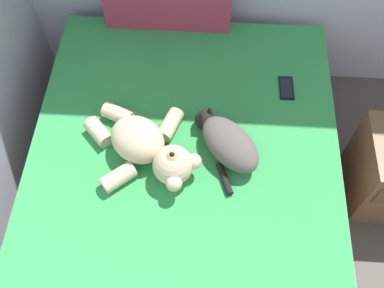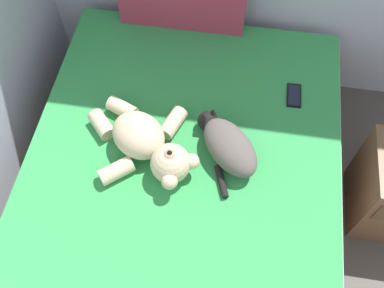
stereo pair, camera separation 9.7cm
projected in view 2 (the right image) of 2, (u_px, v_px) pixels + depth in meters
name	position (u px, v px, depth m)	size (l,w,h in m)	color
bed	(182.00, 195.00, 2.29)	(1.55, 2.03, 0.55)	brown
cat	(228.00, 145.00, 2.04)	(0.36, 0.43, 0.15)	#59514C
teddy_bear	(148.00, 144.00, 2.02)	(0.58, 0.49, 0.20)	beige
cell_phone	(294.00, 95.00, 2.26)	(0.08, 0.15, 0.01)	black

